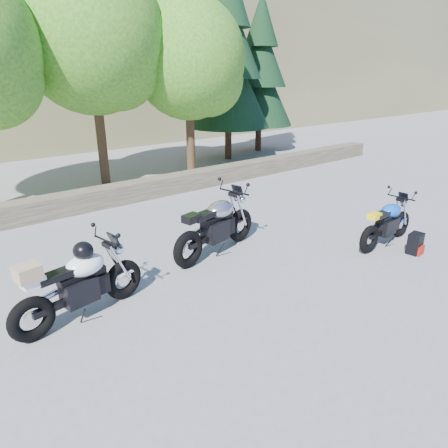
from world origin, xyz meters
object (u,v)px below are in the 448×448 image
Objects in this scene: silver_bike at (216,226)px; blue_bike at (387,223)px; backpack at (415,244)px; white_bike at (79,283)px.

silver_bike is 1.22× the size of blue_bike.
silver_bike reaches higher than blue_bike.
silver_bike is 3.79m from backpack.
blue_bike reaches higher than backpack.
white_bike is 4.97× the size of backpack.
blue_bike is (5.67, -1.26, -0.11)m from white_bike.
white_bike is (-2.79, -0.53, 0.01)m from silver_bike.
white_bike reaches higher than backpack.
silver_bike is at bearing 146.04° from blue_bike.
blue_bike is at bearing 87.38° from backpack.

